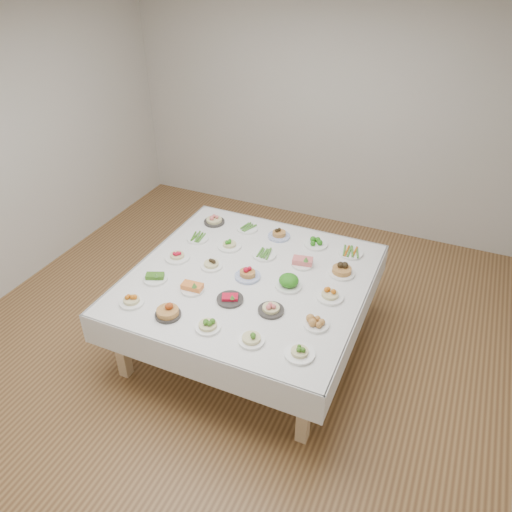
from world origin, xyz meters
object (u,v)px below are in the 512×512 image
at_px(dish_12, 248,273).
at_px(dish_24, 351,252).
at_px(display_table, 249,284).
at_px(dish_0, 131,300).

relative_size(dish_12, dish_24, 1.00).
relative_size(display_table, dish_24, 9.12).
height_order(dish_12, dish_24, dish_12).
relative_size(display_table, dish_12, 9.12).
xyz_separation_m(dish_0, dish_12, (0.71, 0.70, 0.01)).
distance_m(dish_0, dish_24, 2.02).
bearing_deg(dish_0, display_table, 45.00).
xyz_separation_m(display_table, dish_0, (-0.71, -0.71, 0.11)).
bearing_deg(dish_12, dish_24, 45.19).
relative_size(display_table, dish_0, 10.24).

